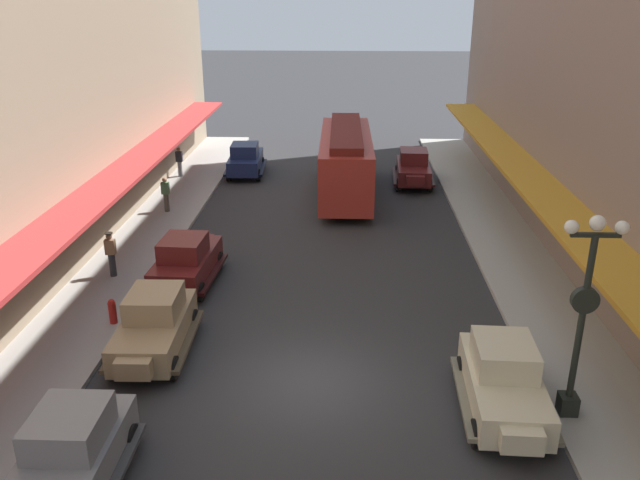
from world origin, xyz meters
The scene contains 15 objects.
ground_plane centered at (0.00, 0.00, 0.00)m, with size 200.00×200.00×0.00m, color #2D2D30.
sidewalk_left centered at (-7.50, 0.00, 0.07)m, with size 3.00×60.00×0.15m, color #A8A59E.
sidewalk_right centered at (7.50, 0.00, 0.07)m, with size 3.00×60.00×0.15m, color #A8A59E.
parked_car_0 centered at (-4.77, 6.09, 0.94)m, with size 2.31×4.32×1.84m.
parked_car_1 centered at (-4.59, 1.39, 0.94)m, with size 2.23×4.29×1.84m.
parked_car_2 centered at (4.51, 19.24, 0.94)m, with size 2.29×4.31×1.84m.
parked_car_3 centered at (-4.78, -4.27, 0.94)m, with size 2.16×4.27×1.84m.
parked_car_4 centered at (-4.83, 20.72, 0.94)m, with size 2.29×4.31×1.84m.
parked_car_5 centered at (4.83, -1.06, 0.94)m, with size 2.26×4.30×1.84m.
streetcar centered at (0.85, 17.03, 1.90)m, with size 2.61×9.62×3.46m.
lamp_post_with_clock centered at (6.40, -1.26, 2.99)m, with size 1.42×0.44×5.16m.
fire_hydrant centered at (-6.35, 2.82, 0.56)m, with size 0.24×0.24×0.82m.
pedestrian_0 centered at (-7.52, 13.69, 0.99)m, with size 0.36×0.24×1.64m.
pedestrian_1 centered at (-7.56, 6.34, 1.01)m, with size 0.36×0.28×1.67m.
pedestrian_2 centered at (-8.36, 19.71, 0.99)m, with size 0.36×0.24×1.64m.
Camera 1 is at (0.85, -14.84, 9.93)m, focal length 36.28 mm.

